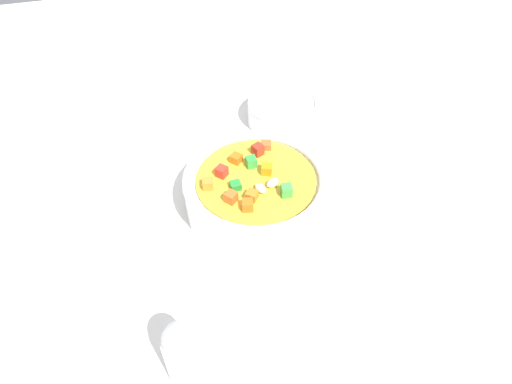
{
  "coord_description": "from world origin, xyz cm",
  "views": [
    {
      "loc": [
        -37.95,
        9.94,
        43.53
      ],
      "look_at": [
        0.0,
        0.0,
        2.79
      ],
      "focal_mm": 32.57,
      "sensor_mm": 36.0,
      "label": 1
    }
  ],
  "objects_px": {
    "spoon": "(138,176)",
    "pepper_shaker": "(184,355)",
    "side_bowl_small": "(284,110)",
    "soup_bowl_main": "(256,190)"
  },
  "relations": [
    {
      "from": "spoon",
      "to": "side_bowl_small",
      "type": "relative_size",
      "value": 2.2
    },
    {
      "from": "pepper_shaker",
      "to": "side_bowl_small",
      "type": "bearing_deg",
      "value": -29.75
    },
    {
      "from": "soup_bowl_main",
      "to": "side_bowl_small",
      "type": "bearing_deg",
      "value": -27.95
    },
    {
      "from": "pepper_shaker",
      "to": "spoon",
      "type": "bearing_deg",
      "value": 4.78
    },
    {
      "from": "soup_bowl_main",
      "to": "spoon",
      "type": "relative_size",
      "value": 0.74
    },
    {
      "from": "soup_bowl_main",
      "to": "spoon",
      "type": "xyz_separation_m",
      "value": [
        0.09,
        0.14,
        -0.03
      ]
    },
    {
      "from": "soup_bowl_main",
      "to": "spoon",
      "type": "height_order",
      "value": "soup_bowl_main"
    },
    {
      "from": "spoon",
      "to": "pepper_shaker",
      "type": "xyz_separation_m",
      "value": [
        -0.28,
        -0.02,
        0.04
      ]
    },
    {
      "from": "side_bowl_small",
      "to": "pepper_shaker",
      "type": "relative_size",
      "value": 1.22
    },
    {
      "from": "spoon",
      "to": "pepper_shaker",
      "type": "height_order",
      "value": "pepper_shaker"
    }
  ]
}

